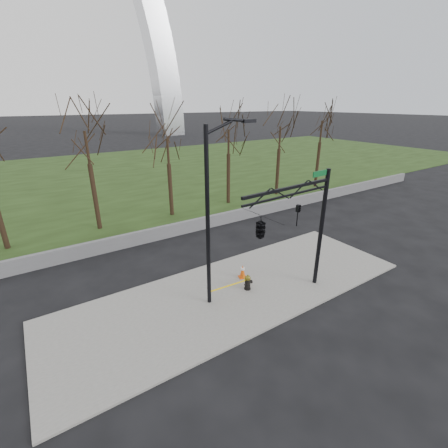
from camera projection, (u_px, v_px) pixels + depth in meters
ground at (237, 291)px, 15.30m from camera, size 500.00×500.00×0.00m
sidewalk at (237, 290)px, 15.28m from camera, size 18.00×6.00×0.10m
grass_strip at (98, 177)px, 38.61m from camera, size 120.00×40.00×0.06m
guardrail at (170, 231)px, 21.35m from camera, size 60.00×0.30×0.90m
tree_row at (133, 174)px, 22.75m from camera, size 44.11×4.00×7.58m
fire_hydrant at (248, 282)px, 15.18m from camera, size 0.49×0.33×0.81m
traffic_cone at (243, 271)px, 16.20m from camera, size 0.47×0.47×0.75m
street_light at (212, 207)px, 12.76m from camera, size 2.39×0.23×8.21m
traffic_signal_mast at (274, 223)px, 12.62m from camera, size 5.10×2.51×6.00m
caution_tape at (235, 283)px, 15.02m from camera, size 2.57×1.02×0.42m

